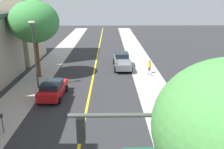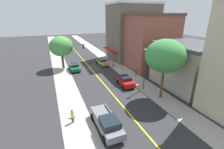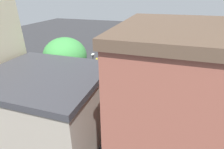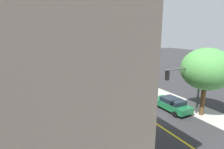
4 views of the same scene
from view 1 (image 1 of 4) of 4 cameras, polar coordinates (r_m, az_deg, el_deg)
The scene contains 8 objects.
pale_office_building at distance 36.92m, azimuth -25.63°, elevation 14.44°, with size 9.50×8.64×14.77m.
street_tree_right_corner at distance 27.18m, azimuth -18.57°, elevation 12.17°, with size 5.38×5.38×8.63m.
parking_meter at distance 17.57m, azimuth -25.40°, elevation -10.22°, with size 0.12×0.18×1.43m.
street_lamp at distance 24.01m, azimuth -18.56°, elevation 6.16°, with size 0.70×0.36×6.73m.
red_sedan_left_curb at distance 22.07m, azimuth -14.35°, elevation -3.45°, with size 2.22×4.28×1.60m.
grey_pickup_truck at distance 30.65m, azimuth 2.48°, elevation 3.37°, with size 2.31×5.88×1.79m.
pedestrian_yellow_shirt at distance 28.58m, azimuth 9.17°, elevation 1.94°, with size 0.37×0.37×1.64m.
small_dog at distance 27.94m, azimuth 9.17°, elevation 0.57°, with size 0.69×0.70×0.60m.
Camera 1 is at (1.91, -8.46, 8.82)m, focal length 37.20 mm.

